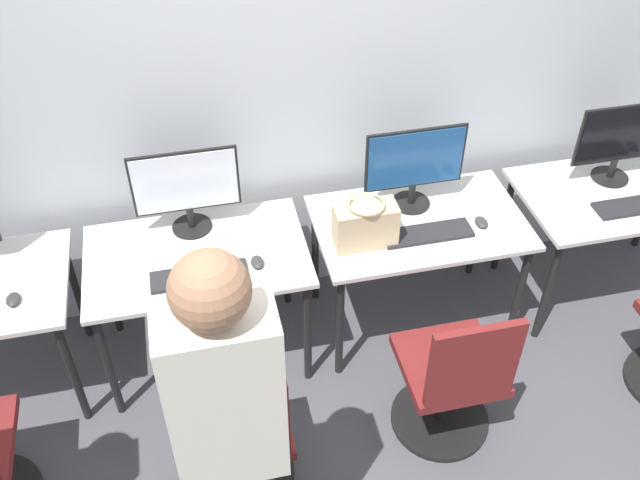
{
  "coord_description": "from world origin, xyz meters",
  "views": [
    {
      "loc": [
        -0.55,
        -2.26,
        3.0
      ],
      "look_at": [
        0.0,
        0.13,
        0.86
      ],
      "focal_mm": 40.0,
      "sensor_mm": 36.0,
      "label": 1
    }
  ],
  "objects_px": {
    "keyboard_left": "(199,276)",
    "monitor_far_right": "(622,139)",
    "mouse_far_left": "(13,299)",
    "mouse_left": "(257,262)",
    "person_left": "(230,434)",
    "handbag": "(365,225)",
    "monitor_right": "(415,165)",
    "monitor_left": "(186,188)",
    "office_chair_left": "(239,442)",
    "mouse_right": "(481,222)",
    "office_chair_right": "(452,383)",
    "keyboard_right": "(427,233)",
    "keyboard_far_right": "(636,206)"
  },
  "relations": [
    {
      "from": "keyboard_left",
      "to": "office_chair_left",
      "type": "relative_size",
      "value": 0.5
    },
    {
      "from": "person_left",
      "to": "monitor_far_right",
      "type": "height_order",
      "value": "person_left"
    },
    {
      "from": "office_chair_left",
      "to": "mouse_right",
      "type": "height_order",
      "value": "office_chair_left"
    },
    {
      "from": "office_chair_right",
      "to": "keyboard_right",
      "type": "bearing_deg",
      "value": 83.86
    },
    {
      "from": "monitor_left",
      "to": "handbag",
      "type": "xyz_separation_m",
      "value": [
        0.81,
        -0.31,
        -0.13
      ]
    },
    {
      "from": "mouse_far_left",
      "to": "mouse_right",
      "type": "distance_m",
      "value": 2.23
    },
    {
      "from": "keyboard_left",
      "to": "office_chair_right",
      "type": "bearing_deg",
      "value": -28.92
    },
    {
      "from": "mouse_right",
      "to": "office_chair_right",
      "type": "relative_size",
      "value": 0.1
    },
    {
      "from": "handbag",
      "to": "keyboard_left",
      "type": "bearing_deg",
      "value": -175.37
    },
    {
      "from": "mouse_right",
      "to": "office_chair_right",
      "type": "distance_m",
      "value": 0.83
    },
    {
      "from": "monitor_right",
      "to": "mouse_right",
      "type": "distance_m",
      "value": 0.44
    },
    {
      "from": "monitor_left",
      "to": "keyboard_left",
      "type": "distance_m",
      "value": 0.44
    },
    {
      "from": "keyboard_far_right",
      "to": "handbag",
      "type": "bearing_deg",
      "value": 178.24
    },
    {
      "from": "mouse_left",
      "to": "office_chair_right",
      "type": "bearing_deg",
      "value": -37.98
    },
    {
      "from": "mouse_left",
      "to": "monitor_far_right",
      "type": "bearing_deg",
      "value": 7.49
    },
    {
      "from": "handbag",
      "to": "mouse_left",
      "type": "bearing_deg",
      "value": -175.89
    },
    {
      "from": "mouse_right",
      "to": "handbag",
      "type": "bearing_deg",
      "value": -179.78
    },
    {
      "from": "person_left",
      "to": "keyboard_right",
      "type": "xyz_separation_m",
      "value": [
        1.1,
        1.09,
        -0.25
      ]
    },
    {
      "from": "keyboard_left",
      "to": "monitor_far_right",
      "type": "relative_size",
      "value": 0.87
    },
    {
      "from": "mouse_left",
      "to": "person_left",
      "type": "relative_size",
      "value": 0.05
    },
    {
      "from": "monitor_left",
      "to": "mouse_left",
      "type": "bearing_deg",
      "value": -51.44
    },
    {
      "from": "mouse_left",
      "to": "office_chair_left",
      "type": "distance_m",
      "value": 0.82
    },
    {
      "from": "monitor_left",
      "to": "office_chair_left",
      "type": "xyz_separation_m",
      "value": [
        0.06,
        -1.04,
        -0.59
      ]
    },
    {
      "from": "monitor_left",
      "to": "monitor_far_right",
      "type": "distance_m",
      "value": 2.25
    },
    {
      "from": "mouse_left",
      "to": "monitor_left",
      "type": "bearing_deg",
      "value": 128.56
    },
    {
      "from": "monitor_left",
      "to": "person_left",
      "type": "distance_m",
      "value": 1.41
    },
    {
      "from": "office_chair_left",
      "to": "handbag",
      "type": "distance_m",
      "value": 1.15
    },
    {
      "from": "mouse_far_left",
      "to": "mouse_left",
      "type": "height_order",
      "value": "same"
    },
    {
      "from": "monitor_left",
      "to": "keyboard_far_right",
      "type": "bearing_deg",
      "value": -8.84
    },
    {
      "from": "office_chair_left",
      "to": "office_chair_right",
      "type": "bearing_deg",
      "value": 5.23
    },
    {
      "from": "mouse_far_left",
      "to": "keyboard_right",
      "type": "relative_size",
      "value": 0.2
    },
    {
      "from": "monitor_right",
      "to": "office_chair_right",
      "type": "xyz_separation_m",
      "value": [
        -0.07,
        -0.89,
        -0.59
      ]
    },
    {
      "from": "mouse_left",
      "to": "office_chair_left",
      "type": "height_order",
      "value": "office_chair_left"
    },
    {
      "from": "person_left",
      "to": "mouse_left",
      "type": "bearing_deg",
      "value": 77.03
    },
    {
      "from": "office_chair_left",
      "to": "handbag",
      "type": "xyz_separation_m",
      "value": [
        0.74,
        0.74,
        0.46
      ]
    },
    {
      "from": "keyboard_right",
      "to": "office_chair_right",
      "type": "bearing_deg",
      "value": -96.14
    },
    {
      "from": "mouse_far_left",
      "to": "keyboard_right",
      "type": "height_order",
      "value": "mouse_far_left"
    },
    {
      "from": "keyboard_left",
      "to": "keyboard_far_right",
      "type": "relative_size",
      "value": 1.0
    },
    {
      "from": "mouse_far_left",
      "to": "keyboard_left",
      "type": "bearing_deg",
      "value": -1.92
    },
    {
      "from": "keyboard_left",
      "to": "mouse_left",
      "type": "relative_size",
      "value": 4.96
    },
    {
      "from": "monitor_right",
      "to": "handbag",
      "type": "relative_size",
      "value": 1.71
    },
    {
      "from": "keyboard_left",
      "to": "keyboard_right",
      "type": "relative_size",
      "value": 1.0
    },
    {
      "from": "mouse_far_left",
      "to": "monitor_far_right",
      "type": "relative_size",
      "value": 0.18
    },
    {
      "from": "keyboard_left",
      "to": "monitor_far_right",
      "type": "bearing_deg",
      "value": 7.27
    },
    {
      "from": "person_left",
      "to": "handbag",
      "type": "distance_m",
      "value": 1.36
    },
    {
      "from": "mouse_far_left",
      "to": "office_chair_left",
      "type": "distance_m",
      "value": 1.18
    },
    {
      "from": "keyboard_left",
      "to": "person_left",
      "type": "relative_size",
      "value": 0.25
    },
    {
      "from": "mouse_far_left",
      "to": "keyboard_far_right",
      "type": "bearing_deg",
      "value": -0.12
    },
    {
      "from": "keyboard_right",
      "to": "keyboard_left",
      "type": "bearing_deg",
      "value": -177.34
    },
    {
      "from": "monitor_left",
      "to": "monitor_right",
      "type": "height_order",
      "value": "same"
    }
  ]
}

